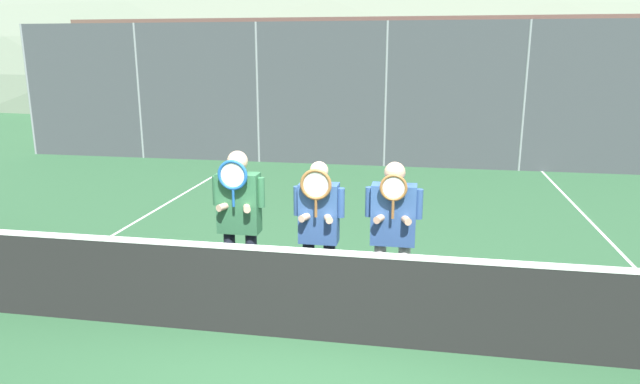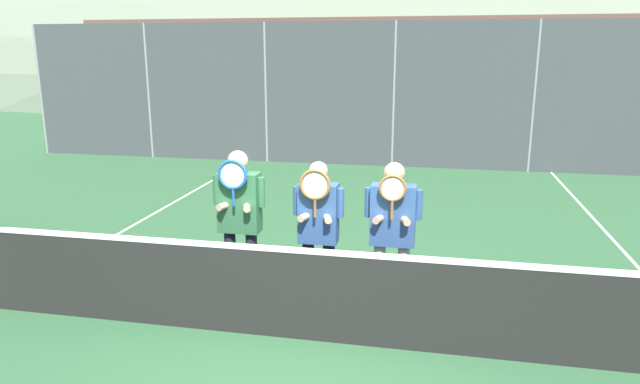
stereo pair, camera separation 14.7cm
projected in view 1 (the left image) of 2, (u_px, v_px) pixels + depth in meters
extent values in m
plane|color=#2D5B38|center=(320.00, 341.00, 5.75)|extent=(120.00, 120.00, 0.00)
ellipsoid|color=slate|center=(415.00, 81.00, 56.92)|extent=(130.45, 72.47, 25.37)
cube|color=beige|center=(364.00, 79.00, 22.24)|extent=(20.67, 5.00, 3.61)
cube|color=brown|center=(365.00, 26.00, 21.76)|extent=(21.17, 5.50, 0.36)
cylinder|color=gray|center=(29.00, 91.00, 15.79)|extent=(0.06, 0.06, 3.56)
cylinder|color=gray|center=(139.00, 92.00, 15.22)|extent=(0.06, 0.06, 3.56)
cylinder|color=gray|center=(257.00, 94.00, 14.66)|extent=(0.06, 0.06, 3.56)
cylinder|color=gray|center=(386.00, 95.00, 14.09)|extent=(0.06, 0.06, 3.56)
cylinder|color=gray|center=(525.00, 97.00, 13.52)|extent=(0.06, 0.06, 3.56)
cube|color=#42474C|center=(386.00, 95.00, 14.09)|extent=(19.74, 0.02, 3.56)
cube|color=black|center=(320.00, 298.00, 5.64)|extent=(10.13, 0.02, 0.93)
cube|color=white|center=(320.00, 252.00, 5.52)|extent=(10.13, 0.03, 0.06)
cube|color=white|center=(121.00, 230.00, 9.28)|extent=(0.05, 16.00, 0.01)
cube|color=white|center=(628.00, 260.00, 7.95)|extent=(0.05, 16.00, 0.01)
cylinder|color=#232838|center=(230.00, 267.00, 6.56)|extent=(0.13, 0.13, 0.86)
cylinder|color=#232838|center=(252.00, 268.00, 6.52)|extent=(0.13, 0.13, 0.86)
cube|color=#337047|center=(239.00, 203.00, 6.36)|extent=(0.47, 0.22, 0.68)
sphere|color=#DBB293|center=(237.00, 161.00, 6.24)|extent=(0.23, 0.23, 0.23)
cylinder|color=#337047|center=(216.00, 190.00, 6.37)|extent=(0.08, 0.08, 0.33)
cylinder|color=#337047|center=(261.00, 192.00, 6.28)|extent=(0.08, 0.08, 0.33)
cylinder|color=#DBB293|center=(226.00, 206.00, 6.29)|extent=(0.16, 0.27, 0.08)
cylinder|color=#DBB293|center=(247.00, 207.00, 6.25)|extent=(0.16, 0.27, 0.08)
cylinder|color=#1E5BAD|center=(233.00, 198.00, 6.16)|extent=(0.03, 0.03, 0.20)
torus|color=#1E5BAD|center=(232.00, 175.00, 6.10)|extent=(0.33, 0.04, 0.33)
cylinder|color=silver|center=(232.00, 175.00, 6.10)|extent=(0.27, 0.00, 0.27)
cylinder|color=#232838|center=(309.00, 276.00, 6.32)|extent=(0.13, 0.13, 0.82)
cylinder|color=#232838|center=(329.00, 278.00, 6.28)|extent=(0.13, 0.13, 0.82)
cube|color=#335693|center=(319.00, 213.00, 6.13)|extent=(0.42, 0.22, 0.65)
sphere|color=#DBB293|center=(319.00, 171.00, 6.02)|extent=(0.20, 0.20, 0.20)
cylinder|color=#335693|center=(297.00, 201.00, 6.14)|extent=(0.08, 0.08, 0.32)
cylinder|color=#335693|center=(341.00, 203.00, 6.06)|extent=(0.08, 0.08, 0.32)
cylinder|color=#DBB293|center=(308.00, 216.00, 6.06)|extent=(0.16, 0.27, 0.08)
cylinder|color=#DBB293|center=(327.00, 217.00, 6.03)|extent=(0.16, 0.27, 0.08)
cylinder|color=#936033|center=(316.00, 208.00, 5.93)|extent=(0.03, 0.03, 0.20)
torus|color=#936033|center=(316.00, 185.00, 5.87)|extent=(0.33, 0.04, 0.33)
cylinder|color=silver|center=(316.00, 185.00, 5.87)|extent=(0.27, 0.00, 0.27)
cylinder|color=white|center=(380.00, 279.00, 6.26)|extent=(0.13, 0.13, 0.83)
cylinder|color=white|center=(403.00, 280.00, 6.21)|extent=(0.13, 0.13, 0.83)
cube|color=#335693|center=(393.00, 214.00, 6.06)|extent=(0.47, 0.22, 0.65)
sphere|color=tan|center=(395.00, 173.00, 5.95)|extent=(0.22, 0.22, 0.22)
cylinder|color=#335693|center=(369.00, 202.00, 6.07)|extent=(0.08, 0.08, 0.32)
cylinder|color=#335693|center=(419.00, 204.00, 5.98)|extent=(0.08, 0.08, 0.32)
cylinder|color=tan|center=(382.00, 217.00, 5.99)|extent=(0.16, 0.27, 0.08)
cylinder|color=tan|center=(404.00, 219.00, 5.95)|extent=(0.16, 0.27, 0.08)
cylinder|color=#936033|center=(393.00, 209.00, 5.86)|extent=(0.03, 0.03, 0.20)
torus|color=#936033|center=(394.00, 188.00, 5.80)|extent=(0.28, 0.03, 0.28)
cylinder|color=silver|center=(394.00, 188.00, 5.80)|extent=(0.23, 0.00, 0.23)
cube|color=navy|center=(219.00, 121.00, 18.15)|extent=(4.66, 1.87, 0.76)
cube|color=#2D3842|center=(218.00, 99.00, 17.98)|extent=(2.56, 1.72, 0.62)
cylinder|color=black|center=(257.00, 139.00, 17.07)|extent=(0.60, 0.16, 0.60)
cylinder|color=black|center=(273.00, 130.00, 18.89)|extent=(0.60, 0.16, 0.60)
cylinder|color=black|center=(162.00, 136.00, 17.59)|extent=(0.60, 0.16, 0.60)
cylinder|color=black|center=(187.00, 128.00, 19.41)|extent=(0.60, 0.16, 0.60)
cube|color=#B2B7BC|center=(390.00, 124.00, 17.31)|extent=(4.70, 1.88, 0.77)
cube|color=#2D3842|center=(391.00, 101.00, 17.14)|extent=(2.58, 1.73, 0.63)
cylinder|color=black|center=(441.00, 143.00, 16.22)|extent=(0.60, 0.16, 0.60)
cylinder|color=black|center=(440.00, 134.00, 18.05)|extent=(0.60, 0.16, 0.60)
cylinder|color=black|center=(335.00, 140.00, 16.75)|extent=(0.60, 0.16, 0.60)
cylinder|color=black|center=(344.00, 131.00, 18.58)|extent=(0.60, 0.16, 0.60)
cube|color=silver|center=(569.00, 127.00, 16.56)|extent=(4.20, 1.85, 0.82)
cube|color=#2D3842|center=(572.00, 101.00, 16.38)|extent=(2.31, 1.70, 0.67)
cylinder|color=black|center=(629.00, 147.00, 15.52)|extent=(0.60, 0.16, 0.60)
cylinder|color=black|center=(608.00, 137.00, 17.33)|extent=(0.60, 0.16, 0.60)
cylinder|color=black|center=(524.00, 144.00, 15.99)|extent=(0.60, 0.16, 0.60)
cylinder|color=black|center=(514.00, 135.00, 17.80)|extent=(0.60, 0.16, 0.60)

